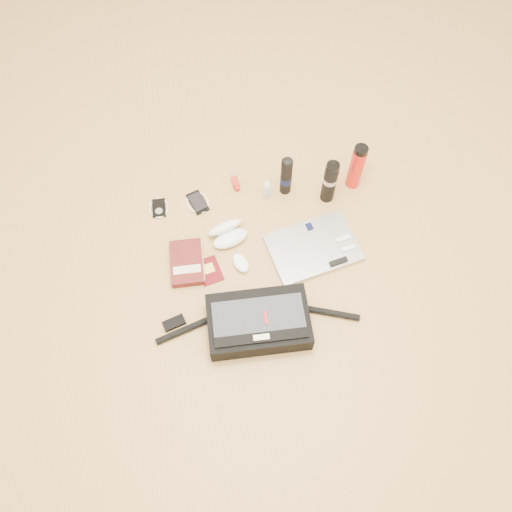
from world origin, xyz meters
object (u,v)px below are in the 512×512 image
object	(u,v)px
laptop	(314,248)
thermos_black	(330,182)
messenger_bag	(258,322)
thermos_red	(356,167)
book	(187,263)

from	to	relation	value
laptop	thermos_black	world-z (taller)	thermos_black
thermos_black	laptop	bearing A→B (deg)	-110.56
laptop	thermos_black	size ratio (longest dim) A/B	1.82
thermos_black	messenger_bag	bearing A→B (deg)	-121.96
messenger_bag	laptop	bearing A→B (deg)	48.62
thermos_black	thermos_red	size ratio (longest dim) A/B	0.95
laptop	book	bearing A→B (deg)	167.56
book	thermos_black	size ratio (longest dim) A/B	0.91
laptop	book	xyz separation A→B (m)	(-0.54, -0.03, 0.01)
laptop	thermos_red	distance (m)	0.41
laptop	book	world-z (taller)	book
messenger_bag	thermos_black	world-z (taller)	thermos_black
laptop	thermos_red	bearing A→B (deg)	40.07
messenger_bag	thermos_black	xyz separation A→B (m)	(0.37, 0.59, 0.07)
messenger_bag	thermos_black	distance (m)	0.70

